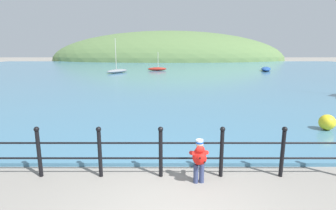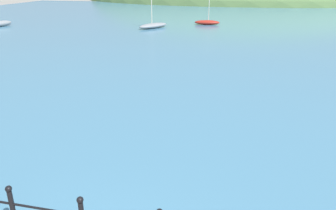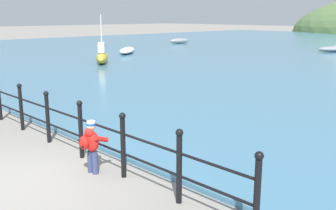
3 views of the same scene
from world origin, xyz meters
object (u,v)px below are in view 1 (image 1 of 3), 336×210
Objects in this scene: child_in_coat at (199,157)px; boat_white_sailboat at (266,69)px; boat_twin_mast at (157,69)px; mooring_buoy at (327,122)px; boat_nearest_quay at (117,71)px.

child_in_coat is 0.21× the size of boat_white_sailboat.
boat_twin_mast reaches higher than child_in_coat.
child_in_coat is 6.16m from mooring_buoy.
child_in_coat reaches higher than mooring_buoy.
mooring_buoy is at bearing 36.11° from child_in_coat.
child_in_coat is at bearing -85.97° from boat_twin_mast.
child_in_coat is 28.07m from boat_nearest_quay.
mooring_buoy is at bearing -75.26° from boat_twin_mast.
mooring_buoy is (4.97, 3.63, -0.23)m from child_in_coat.
boat_nearest_quay is at bearing 104.36° from child_in_coat.
boat_white_sailboat is at bearing 74.04° from mooring_buoy.
boat_twin_mast is at bearing 36.96° from boat_nearest_quay.
mooring_buoy is at bearing -105.96° from boat_white_sailboat.
child_in_coat is 30.87m from boat_twin_mast.
boat_twin_mast is at bearing 104.74° from mooring_buoy.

